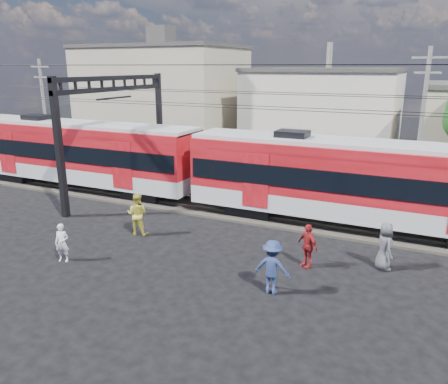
{
  "coord_description": "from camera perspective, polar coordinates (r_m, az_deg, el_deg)",
  "views": [
    {
      "loc": [
        6.33,
        -12.31,
        7.45
      ],
      "look_at": [
        -1.73,
        5.0,
        1.93
      ],
      "focal_mm": 35.0,
      "sensor_mm": 36.0,
      "label": 1
    }
  ],
  "objects": [
    {
      "name": "commuter_train",
      "position": [
        21.07,
        17.63,
        1.5
      ],
      "size": [
        50.3,
        3.08,
        4.17
      ],
      "color": "black",
      "rests_on": "ground"
    },
    {
      "name": "pedestrian_d",
      "position": [
        17.04,
        10.84,
        -6.89
      ],
      "size": [
        1.08,
        0.93,
        1.74
      ],
      "primitive_type": "imported",
      "rotation": [
        0.0,
        0.0,
        -0.6
      ],
      "color": "maroon",
      "rests_on": "ground"
    },
    {
      "name": "pedestrian_a",
      "position": [
        18.37,
        -20.4,
        -6.24
      ],
      "size": [
        0.65,
        0.52,
        1.55
      ],
      "primitive_type": "imported",
      "rotation": [
        0.0,
        0.0,
        0.31
      ],
      "color": "silver",
      "rests_on": "ground"
    },
    {
      "name": "rail_far",
      "position": [
        23.16,
        7.83,
        -2.31
      ],
      "size": [
        70.0,
        0.12,
        0.12
      ],
      "primitive_type": "cube",
      "color": "#59544C",
      "rests_on": "track_bed"
    },
    {
      "name": "pedestrian_c",
      "position": [
        14.94,
        6.31,
        -9.73
      ],
      "size": [
        1.26,
        0.75,
        1.91
      ],
      "primitive_type": "imported",
      "rotation": [
        0.0,
        0.0,
        3.18
      ],
      "color": "navy",
      "rests_on": "ground"
    },
    {
      "name": "pedestrian_b",
      "position": [
        20.24,
        -11.27,
        -2.85
      ],
      "size": [
        1.09,
        0.94,
        1.95
      ],
      "primitive_type": "imported",
      "rotation": [
        0.0,
        0.0,
        3.38
      ],
      "color": "gold",
      "rests_on": "ground"
    },
    {
      "name": "rail_near",
      "position": [
        21.8,
        6.65,
        -3.45
      ],
      "size": [
        70.0,
        0.12,
        0.12
      ],
      "primitive_type": "cube",
      "color": "#59544C",
      "rests_on": "track_bed"
    },
    {
      "name": "utility_pole_west",
      "position": [
        38.79,
        -22.44,
        10.25
      ],
      "size": [
        1.8,
        0.24,
        8.0
      ],
      "color": "slate",
      "rests_on": "ground"
    },
    {
      "name": "catenary",
      "position": [
        25.34,
        -11.59,
        10.58
      ],
      "size": [
        70.0,
        9.3,
        7.52
      ],
      "color": "black",
      "rests_on": "ground"
    },
    {
      "name": "pedestrian_e",
      "position": [
        17.63,
        20.26,
        -6.67
      ],
      "size": [
        0.94,
        1.07,
        1.83
      ],
      "primitive_type": "imported",
      "rotation": [
        0.0,
        0.0,
        2.07
      ],
      "color": "#4A4A4F",
      "rests_on": "ground"
    },
    {
      "name": "building_midwest",
      "position": [
        40.36,
        13.17,
        10.33
      ],
      "size": [
        12.24,
        12.24,
        7.3
      ],
      "color": "beige",
      "rests_on": "ground"
    },
    {
      "name": "utility_pole_mid",
      "position": [
        27.47,
        24.43,
        8.62
      ],
      "size": [
        1.8,
        0.24,
        8.5
      ],
      "color": "slate",
      "rests_on": "ground"
    },
    {
      "name": "track_bed",
      "position": [
        22.52,
        7.25,
        -3.16
      ],
      "size": [
        70.0,
        3.4,
        0.12
      ],
      "primitive_type": "cube",
      "color": "#2D2823",
      "rests_on": "ground"
    },
    {
      "name": "ground",
      "position": [
        15.72,
        -2.02,
        -12.17
      ],
      "size": [
        120.0,
        120.0,
        0.0
      ],
      "primitive_type": "plane",
      "color": "black",
      "rests_on": "ground"
    },
    {
      "name": "building_west",
      "position": [
        43.25,
        -7.91,
        12.29
      ],
      "size": [
        14.28,
        10.2,
        9.3
      ],
      "color": "gray",
      "rests_on": "ground"
    }
  ]
}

